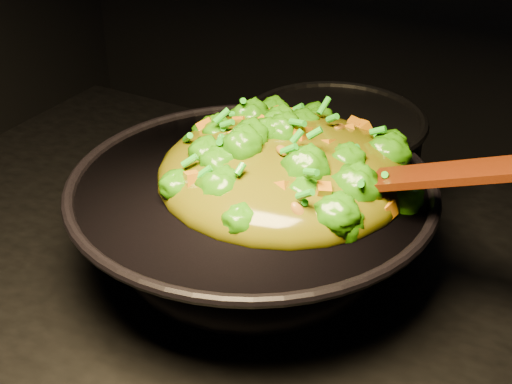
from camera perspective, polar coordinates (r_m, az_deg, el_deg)
The scene contains 4 objects.
wok at distance 0.81m, azimuth -0.34°, elevation -2.77°, with size 0.40×0.40×0.11m, color black, non-canonical shape.
stir_fry at distance 0.77m, azimuth 2.24°, elevation 4.24°, with size 0.28×0.28×0.10m, color #2D7D08, non-canonical shape.
spatula at distance 0.72m, azimuth 12.82°, elevation 1.23°, with size 0.30×0.04×0.01m, color #3D1709.
back_pot at distance 0.94m, azimuth 6.09°, elevation 2.58°, with size 0.22×0.22×0.13m, color black.
Camera 1 is at (0.26, -0.47, 1.41)m, focal length 50.00 mm.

